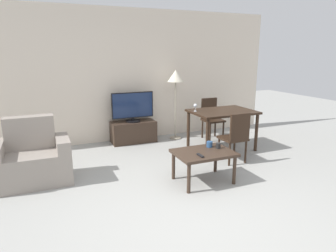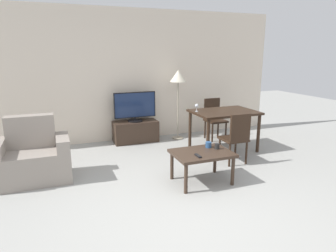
{
  "view_description": "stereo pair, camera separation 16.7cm",
  "coord_description": "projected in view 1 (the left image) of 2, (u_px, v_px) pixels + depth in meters",
  "views": [
    {
      "loc": [
        -1.46,
        -2.73,
        1.84
      ],
      "look_at": [
        0.41,
        1.67,
        0.65
      ],
      "focal_mm": 32.0,
      "sensor_mm": 36.0,
      "label": 1
    },
    {
      "loc": [
        -1.31,
        -2.8,
        1.84
      ],
      "look_at": [
        0.41,
        1.67,
        0.65
      ],
      "focal_mm": 32.0,
      "sensor_mm": 36.0,
      "label": 2
    }
  ],
  "objects": [
    {
      "name": "dining_chair_near",
      "position": [
        236.0,
        135.0,
        5.0
      ],
      "size": [
        0.4,
        0.4,
        0.87
      ],
      "color": "black",
      "rests_on": "ground_plane"
    },
    {
      "name": "coffee_table",
      "position": [
        204.0,
        155.0,
        4.28
      ],
      "size": [
        0.83,
        0.61,
        0.46
      ],
      "color": "#38281E",
      "rests_on": "ground_plane"
    },
    {
      "name": "cup_white_near",
      "position": [
        218.0,
        146.0,
        4.4
      ],
      "size": [
        0.07,
        0.07,
        0.08
      ],
      "color": "black",
      "rests_on": "coffee_table"
    },
    {
      "name": "tv",
      "position": [
        133.0,
        107.0,
        6.11
      ],
      "size": [
        0.87,
        0.3,
        0.61
      ],
      "color": "black",
      "rests_on": "tv_stand"
    },
    {
      "name": "cup_colored_far",
      "position": [
        209.0,
        144.0,
        4.46
      ],
      "size": [
        0.09,
        0.09,
        0.08
      ],
      "color": "navy",
      "rests_on": "coffee_table"
    },
    {
      "name": "remote_primary",
      "position": [
        200.0,
        155.0,
        4.07
      ],
      "size": [
        0.04,
        0.15,
        0.02
      ],
      "color": "black",
      "rests_on": "coffee_table"
    },
    {
      "name": "tv_stand",
      "position": [
        133.0,
        132.0,
        6.24
      ],
      "size": [
        0.91,
        0.42,
        0.44
      ],
      "color": "#38281E",
      "rests_on": "ground_plane"
    },
    {
      "name": "dining_chair_far",
      "position": [
        211.0,
        116.0,
        6.47
      ],
      "size": [
        0.4,
        0.4,
        0.87
      ],
      "color": "black",
      "rests_on": "ground_plane"
    },
    {
      "name": "wall_back",
      "position": [
        117.0,
        76.0,
        6.13
      ],
      "size": [
        7.07,
        0.06,
        2.7
      ],
      "color": "beige",
      "rests_on": "ground_plane"
    },
    {
      "name": "ground_plane",
      "position": [
        192.0,
        216.0,
        3.44
      ],
      "size": [
        18.0,
        18.0,
        0.0
      ],
      "primitive_type": "plane",
      "color": "#9E9E99"
    },
    {
      "name": "floor_lamp",
      "position": [
        176.0,
        80.0,
        6.23
      ],
      "size": [
        0.34,
        0.34,
        1.48
      ],
      "color": "gray",
      "rests_on": "ground_plane"
    },
    {
      "name": "wine_glass_left",
      "position": [
        195.0,
        106.0,
        5.58
      ],
      "size": [
        0.07,
        0.07,
        0.15
      ],
      "color": "silver",
      "rests_on": "dining_table"
    },
    {
      "name": "dining_table",
      "position": [
        222.0,
        116.0,
        5.69
      ],
      "size": [
        1.18,
        0.86,
        0.76
      ],
      "color": "black",
      "rests_on": "ground_plane"
    },
    {
      "name": "armchair",
      "position": [
        32.0,
        160.0,
        4.27
      ],
      "size": [
        1.04,
        0.66,
        0.94
      ],
      "color": "gray",
      "rests_on": "ground_plane"
    }
  ]
}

